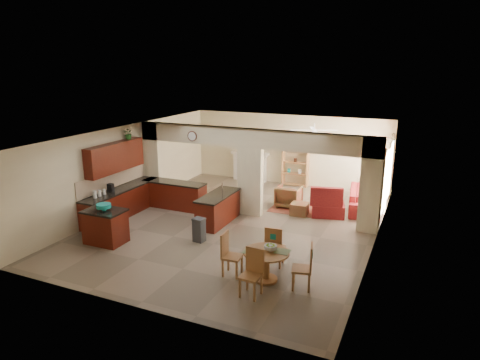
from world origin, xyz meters
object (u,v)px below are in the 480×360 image
at_px(dining_table, 266,261).
at_px(armchair, 289,196).
at_px(kitchen_island, 105,226).
at_px(sofa, 364,199).

distance_m(dining_table, armchair, 5.25).
relative_size(dining_table, armchair, 1.27).
bearing_deg(kitchen_island, sofa, 42.80).
bearing_deg(sofa, armchair, 100.45).
xyz_separation_m(sofa, armchair, (-2.38, -0.80, 0.02)).
relative_size(kitchen_island, sofa, 0.46).
bearing_deg(dining_table, armchair, 102.07).
height_order(kitchen_island, sofa, kitchen_island).
bearing_deg(kitchen_island, armchair, 52.79).
distance_m(dining_table, sofa, 6.07).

